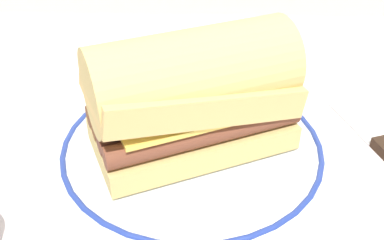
{
  "coord_description": "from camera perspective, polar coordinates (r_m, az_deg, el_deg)",
  "views": [
    {
      "loc": [
        -0.02,
        -0.39,
        0.33
      ],
      "look_at": [
        -0.03,
        -0.0,
        0.04
      ],
      "focal_mm": 45.14,
      "sensor_mm": 36.0,
      "label": 1
    }
  ],
  "objects": [
    {
      "name": "butter_knife",
      "position": [
        0.56,
        20.9,
        -2.33
      ],
      "size": [
        0.06,
        0.14,
        0.01
      ],
      "color": "silver",
      "rests_on": "ground_plane"
    },
    {
      "name": "sausage_sandwich",
      "position": [
        0.47,
        0.0,
        3.12
      ],
      "size": [
        0.22,
        0.17,
        0.13
      ],
      "rotation": [
        0.0,
        0.0,
        0.41
      ],
      "color": "tan",
      "rests_on": "plate"
    },
    {
      "name": "plate",
      "position": [
        0.51,
        0.0,
        -3.39
      ],
      "size": [
        0.3,
        0.3,
        0.01
      ],
      "color": "white",
      "rests_on": "ground_plane"
    },
    {
      "name": "ground_plane",
      "position": [
        0.51,
        2.88,
        -4.04
      ],
      "size": [
        1.5,
        1.5,
        0.0
      ],
      "primitive_type": "plane",
      "color": "beige"
    }
  ]
}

